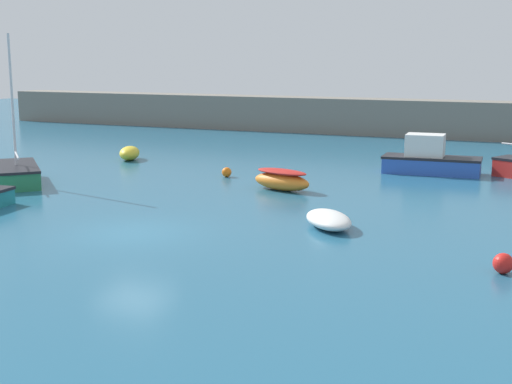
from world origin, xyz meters
name	(u,v)px	position (x,y,z in m)	size (l,w,h in m)	color
ground_plane	(133,236)	(0.00, 0.00, -0.10)	(120.00, 120.00, 0.20)	#235B7A
harbor_breakwater	(377,117)	(0.00, 33.82, 1.37)	(67.44, 2.85, 2.74)	slate
fishing_dinghy_green	(129,153)	(-9.82, 14.71, 0.40)	(1.81, 2.33, 0.80)	yellow
rowboat_with_red_cover	(282,180)	(1.79, 9.41, 0.48)	(3.17, 1.94, 0.96)	orange
sailboat_tall_mast	(17,173)	(-10.33, 5.93, 0.49)	(4.69, 4.70, 6.99)	#287A4C
motorboat_with_cabin	(430,159)	(7.06, 16.77, 0.74)	(5.04, 2.12, 2.03)	#2D56B7
open_tender_yellow	(329,220)	(5.93, 3.39, 0.29)	(2.71, 2.97, 0.58)	white
mooring_buoy_red	(503,263)	(12.05, 0.18, 0.29)	(0.58, 0.58, 0.58)	red
mooring_buoy_orange	(227,172)	(-2.04, 11.61, 0.24)	(0.49, 0.49, 0.49)	orange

